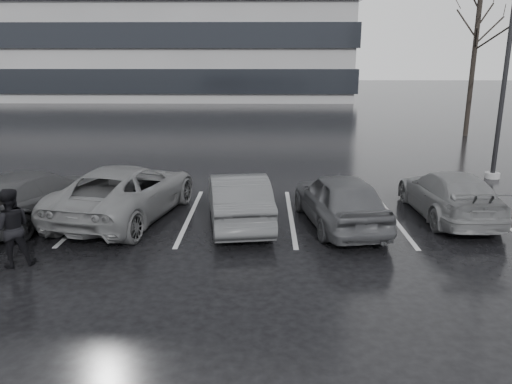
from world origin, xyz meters
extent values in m
plane|color=black|center=(0.00, 0.00, 0.00)|extent=(160.00, 160.00, 0.00)
cube|color=black|center=(-22.00, 48.00, 2.00)|extent=(60.60, 25.60, 2.20)
cube|color=black|center=(-22.00, 48.00, 6.00)|extent=(60.60, 25.60, 2.20)
cube|color=black|center=(-22.00, 48.00, 10.00)|extent=(60.60, 25.60, 2.20)
imported|color=black|center=(1.82, 1.75, 0.71)|extent=(2.33, 4.37, 1.42)
imported|color=#2A2A2C|center=(-0.82, 1.87, 0.68)|extent=(2.02, 4.30, 1.36)
imported|color=#48484A|center=(-3.91, 2.35, 0.73)|extent=(3.47, 5.64, 1.46)
imported|color=black|center=(-6.25, 2.00, 0.69)|extent=(3.39, 5.10, 1.37)
imported|color=#48484A|center=(4.92, 2.53, 0.64)|extent=(1.91, 4.45, 1.28)
imported|color=black|center=(-5.43, -0.96, 0.84)|extent=(1.01, 0.93, 1.69)
cylinder|color=gray|center=(8.14, 7.05, 0.10)|extent=(0.51, 0.51, 0.20)
cylinder|color=black|center=(8.14, 7.05, 4.59)|extent=(0.16, 0.16, 9.18)
cube|color=#B7B7B9|center=(-5.00, 2.50, 0.00)|extent=(0.12, 5.00, 0.00)
cube|color=#B7B7B9|center=(-2.20, 2.50, 0.00)|extent=(0.12, 5.00, 0.00)
cube|color=#B7B7B9|center=(0.60, 2.50, 0.00)|extent=(0.12, 5.00, 0.00)
cube|color=#B7B7B9|center=(3.40, 2.50, 0.00)|extent=(0.12, 5.00, 0.00)
cube|color=#B7B7B9|center=(6.20, 2.50, 0.00)|extent=(0.12, 5.00, 0.00)
cylinder|color=black|center=(11.00, 17.00, 4.25)|extent=(0.26, 0.26, 8.50)
camera|label=1|loc=(-0.14, -10.68, 4.32)|focal=35.00mm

